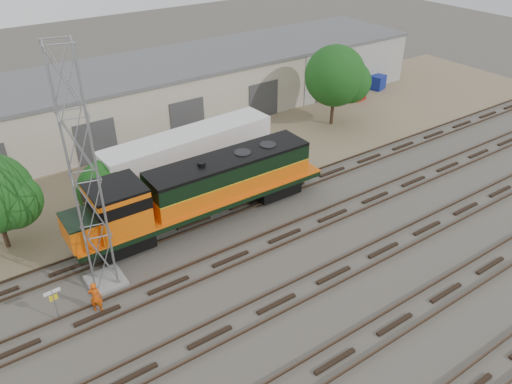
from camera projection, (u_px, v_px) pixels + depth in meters
ground at (300, 249)px, 30.14m from camera, size 140.00×140.00×0.00m
dirt_strip at (184, 156)px, 40.68m from camera, size 80.00×16.00×0.02m
tracks at (334, 275)px, 27.98m from camera, size 80.00×20.40×0.28m
warehouse at (141, 96)px, 44.94m from camera, size 58.40×10.40×5.30m
locomotive at (199, 190)px, 31.43m from camera, size 17.24×3.03×4.14m
signal_tower at (86, 181)px, 24.27m from camera, size 1.95×1.95×13.21m
sign_post at (54, 299)px, 24.45m from camera, size 0.82×0.08×2.01m
worker at (96, 297)px, 25.29m from camera, size 0.80×0.74×1.83m
semi_trailer at (193, 151)px, 35.91m from camera, size 13.06×3.43×3.98m
dumpster_blue at (377, 82)px, 53.96m from camera, size 1.98×1.92×1.50m
dumpster_red at (357, 93)px, 51.24m from camera, size 1.71×1.63×1.40m
tree_mid at (113, 191)px, 32.63m from camera, size 4.30×4.10×4.10m
tree_east at (339, 77)px, 43.89m from camera, size 5.65×5.38×7.27m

